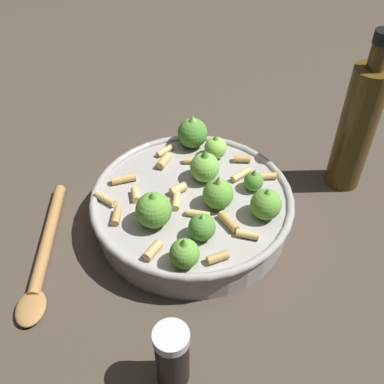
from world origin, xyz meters
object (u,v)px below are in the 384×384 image
object	(u,v)px
cooking_pan	(193,204)
wooden_spoon	(43,257)
pepper_shaker	(172,356)
olive_oil_bottle	(357,126)

from	to	relation	value
cooking_pan	wooden_spoon	world-z (taller)	cooking_pan
pepper_shaker	wooden_spoon	size ratio (longest dim) A/B	0.40
wooden_spoon	olive_oil_bottle	bearing A→B (deg)	-10.36
pepper_shaker	cooking_pan	bearing A→B (deg)	53.98
cooking_pan	pepper_shaker	world-z (taller)	cooking_pan
olive_oil_bottle	wooden_spoon	world-z (taller)	olive_oil_bottle
wooden_spoon	pepper_shaker	bearing A→B (deg)	-72.13
pepper_shaker	wooden_spoon	world-z (taller)	pepper_shaker
cooking_pan	wooden_spoon	bearing A→B (deg)	169.38
pepper_shaker	wooden_spoon	bearing A→B (deg)	107.87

